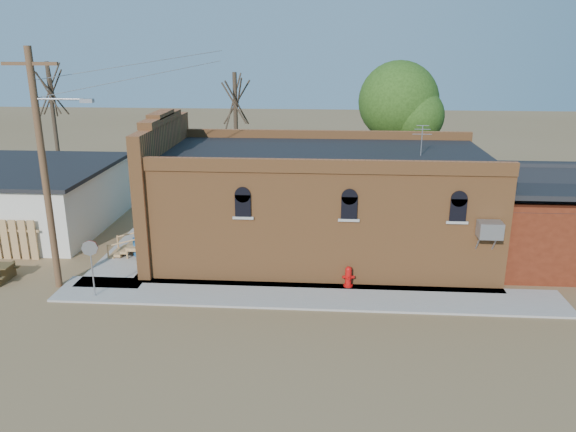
# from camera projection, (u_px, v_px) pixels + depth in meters

# --- Properties ---
(ground) EXTENTS (120.00, 120.00, 0.00)m
(ground) POSITION_uv_depth(u_px,v_px,m) (265.00, 307.00, 20.22)
(ground) COLOR brown
(ground) RESTS_ON ground
(sidewalk_south) EXTENTS (19.00, 2.20, 0.08)m
(sidewalk_south) POSITION_uv_depth(u_px,v_px,m) (307.00, 296.00, 20.96)
(sidewalk_south) COLOR #9E9991
(sidewalk_south) RESTS_ON ground
(sidewalk_west) EXTENTS (2.60, 10.00, 0.08)m
(sidewalk_west) POSITION_uv_depth(u_px,v_px,m) (145.00, 244.00, 26.34)
(sidewalk_west) COLOR #9E9991
(sidewalk_west) RESTS_ON ground
(brick_bar) EXTENTS (16.40, 7.97, 6.30)m
(brick_bar) POSITION_uv_depth(u_px,v_px,m) (315.00, 203.00, 24.63)
(brick_bar) COLOR #A66332
(brick_bar) RESTS_ON ground
(red_shed) EXTENTS (5.40, 6.40, 4.30)m
(red_shed) POSITION_uv_depth(u_px,v_px,m) (545.00, 209.00, 23.99)
(red_shed) COLOR #501C0D
(red_shed) RESTS_ON ground
(utility_pole) EXTENTS (3.12, 0.26, 9.00)m
(utility_pole) POSITION_uv_depth(u_px,v_px,m) (45.00, 166.00, 20.47)
(utility_pole) COLOR #4D381F
(utility_pole) RESTS_ON ground
(tree_bare_near) EXTENTS (2.80, 2.80, 7.65)m
(tree_bare_near) POSITION_uv_depth(u_px,v_px,m) (235.00, 101.00, 30.99)
(tree_bare_near) COLOR #423025
(tree_bare_near) RESTS_ON ground
(tree_bare_far) EXTENTS (2.80, 2.80, 8.16)m
(tree_bare_far) POSITION_uv_depth(u_px,v_px,m) (50.00, 91.00, 32.56)
(tree_bare_far) COLOR #423025
(tree_bare_far) RESTS_ON ground
(tree_leafy) EXTENTS (4.40, 4.40, 8.15)m
(tree_leafy) POSITION_uv_depth(u_px,v_px,m) (398.00, 101.00, 30.87)
(tree_leafy) COLOR #423025
(tree_leafy) RESTS_ON ground
(fire_hydrant) EXTENTS (0.48, 0.48, 0.82)m
(fire_hydrant) POSITION_uv_depth(u_px,v_px,m) (348.00, 277.00, 21.57)
(fire_hydrant) COLOR #BE0C0A
(fire_hydrant) RESTS_ON sidewalk_south
(stop_sign) EXTENTS (0.58, 0.22, 2.18)m
(stop_sign) POSITION_uv_depth(u_px,v_px,m) (90.00, 253.00, 20.42)
(stop_sign) COLOR #99989E
(stop_sign) RESTS_ON sidewalk_south
(trash_barrel) EXTENTS (0.55, 0.55, 0.81)m
(trash_barrel) POSITION_uv_depth(u_px,v_px,m) (139.00, 246.00, 24.71)
(trash_barrel) COLOR #1A4E83
(trash_barrel) RESTS_ON sidewalk_west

